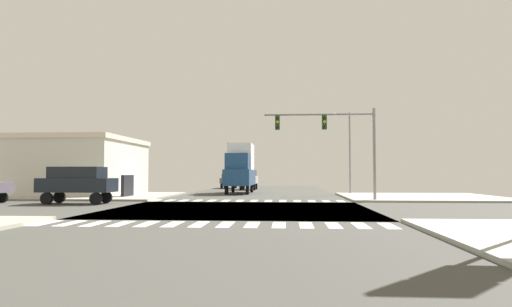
# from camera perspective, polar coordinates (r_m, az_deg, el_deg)

# --- Properties ---
(ground) EXTENTS (90.00, 90.00, 0.05)m
(ground) POSITION_cam_1_polar(r_m,az_deg,el_deg) (24.17, -2.11, -7.17)
(ground) COLOR #42423C
(sidewalk_corner_ne) EXTENTS (12.00, 12.00, 0.14)m
(sidewalk_corner_ne) POSITION_cam_1_polar(r_m,az_deg,el_deg) (37.48, 20.25, -5.24)
(sidewalk_corner_ne) COLOR #A09B91
(sidewalk_corner_ne) RESTS_ON ground
(sidewalk_corner_nw) EXTENTS (12.00, 12.00, 0.14)m
(sidewalk_corner_nw) POSITION_cam_1_polar(r_m,az_deg,el_deg) (39.22, -19.47, -5.12)
(sidewalk_corner_nw) COLOR #9C968C
(sidewalk_corner_nw) RESTS_ON ground
(crosswalk_near) EXTENTS (13.50, 2.00, 0.01)m
(crosswalk_near) POSITION_cam_1_polar(r_m,az_deg,el_deg) (16.99, -5.60, -9.00)
(crosswalk_near) COLOR silver
(crosswalk_near) RESTS_ON ground
(crosswalk_far) EXTENTS (13.50, 2.00, 0.01)m
(crosswalk_far) POSITION_cam_1_polar(r_m,az_deg,el_deg) (31.44, -1.14, -6.06)
(crosswalk_far) COLOR silver
(crosswalk_far) RESTS_ON ground
(traffic_signal_mast) EXTENTS (7.67, 0.55, 6.43)m
(traffic_signal_mast) POSITION_cam_1_polar(r_m,az_deg,el_deg) (31.35, 9.49, 2.72)
(traffic_signal_mast) COLOR gray
(traffic_signal_mast) RESTS_ON ground
(street_lamp) EXTENTS (1.78, 0.32, 7.56)m
(street_lamp) POSITION_cam_1_polar(r_m,az_deg,el_deg) (41.85, 11.55, 1.10)
(street_lamp) COLOR gray
(street_lamp) RESTS_ON ground
(bank_building) EXTENTS (16.13, 11.29, 5.11)m
(bank_building) POSITION_cam_1_polar(r_m,az_deg,el_deg) (44.32, -24.64, -1.51)
(bank_building) COLOR silver
(bank_building) RESTS_ON ground
(suv_crossing_1) EXTENTS (1.96, 4.60, 2.34)m
(suv_crossing_1) POSITION_cam_1_polar(r_m,az_deg,el_deg) (53.09, -0.94, -3.14)
(suv_crossing_1) COLOR black
(suv_crossing_1) RESTS_ON ground
(sedan_queued_3) EXTENTS (1.80, 4.30, 1.88)m
(sedan_queued_3) POSITION_cam_1_polar(r_m,az_deg,el_deg) (58.12, -3.49, -3.36)
(sedan_queued_3) COLOR black
(sedan_queued_3) RESTS_ON ground
(box_truck_leading_1) EXTENTS (2.40, 7.20, 4.85)m
(box_truck_leading_1) POSITION_cam_1_polar(r_m,az_deg,el_deg) (43.39, -2.04, -1.72)
(box_truck_leading_1) COLOR black
(box_truck_leading_1) RESTS_ON ground
(suv_trailing_2) EXTENTS (4.60, 1.96, 2.34)m
(suv_trailing_2) POSITION_cam_1_polar(r_m,az_deg,el_deg) (30.50, -21.86, -3.36)
(suv_trailing_2) COLOR black
(suv_trailing_2) RESTS_ON ground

